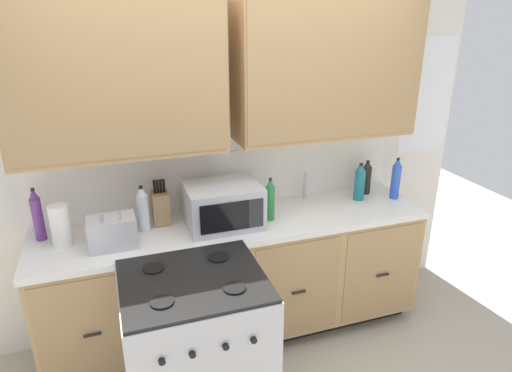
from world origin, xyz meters
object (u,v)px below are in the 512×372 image
at_px(paper_towel_roll, 61,225).
at_px(bottle_teal, 360,182).
at_px(bottle_dark, 367,177).
at_px(bottle_green, 270,200).
at_px(stove_range, 197,351).
at_px(knife_block, 161,207).
at_px(toaster, 112,232).
at_px(microwave, 223,205).
at_px(bottle_clear, 143,209).
at_px(bottle_violet, 37,215).
at_px(bottle_blue, 396,179).

height_order(paper_towel_roll, bottle_teal, bottle_teal).
height_order(bottle_dark, bottle_green, bottle_green).
height_order(stove_range, knife_block, knife_block).
relative_size(toaster, bottle_teal, 0.99).
xyz_separation_m(toaster, bottle_dark, (1.89, 0.25, 0.03)).
bearing_deg(stove_range, paper_towel_roll, 135.07).
distance_m(toaster, bottle_dark, 1.91).
relative_size(microwave, bottle_clear, 1.57).
bearing_deg(stove_range, microwave, 61.35).
bearing_deg(paper_towel_roll, microwave, -2.90).
height_order(knife_block, bottle_clear, knife_block).
height_order(microwave, bottle_green, bottle_green).
bearing_deg(bottle_green, toaster, -177.29).
relative_size(stove_range, bottle_violet, 2.80).
bearing_deg(bottle_dark, microwave, -171.12).
relative_size(microwave, bottle_blue, 1.52).
xyz_separation_m(microwave, bottle_dark, (1.19, 0.19, -0.01)).
height_order(microwave, knife_block, knife_block).
bearing_deg(bottle_green, bottle_teal, 8.35).
height_order(knife_block, bottle_dark, knife_block).
distance_m(bottle_dark, bottle_blue, 0.22).
bearing_deg(bottle_green, bottle_blue, 2.71).
relative_size(stove_range, paper_towel_roll, 3.65).
height_order(bottle_dark, bottle_violet, bottle_violet).
bearing_deg(stove_range, bottle_clear, 103.85).
xyz_separation_m(microwave, bottle_clear, (-0.50, 0.09, 0.01)).
xyz_separation_m(bottle_dark, bottle_violet, (-2.31, -0.01, 0.04)).
height_order(paper_towel_roll, bottle_blue, bottle_blue).
xyz_separation_m(bottle_green, bottle_clear, (-0.82, 0.11, 0.00)).
relative_size(paper_towel_roll, bottle_green, 0.87).
bearing_deg(microwave, paper_towel_roll, 177.10).
bearing_deg(toaster, bottle_dark, 7.62).
bearing_deg(microwave, knife_block, 156.70).
xyz_separation_m(knife_block, bottle_violet, (-0.74, 0.01, 0.05)).
bearing_deg(bottle_teal, bottle_clear, -179.98).
relative_size(microwave, paper_towel_roll, 1.85).
xyz_separation_m(bottle_teal, bottle_blue, (0.27, -0.06, 0.02)).
bearing_deg(knife_block, paper_towel_roll, -169.28).
bearing_deg(bottle_dark, bottle_clear, -176.79).
distance_m(knife_block, bottle_clear, 0.15).
bearing_deg(stove_range, bottle_blue, 20.83).
xyz_separation_m(bottle_dark, bottle_green, (-0.87, -0.20, 0.02)).
bearing_deg(bottle_violet, knife_block, -0.48).
distance_m(microwave, bottle_violet, 1.13).
bearing_deg(stove_range, bottle_violet, 135.45).
height_order(stove_range, bottle_clear, bottle_clear).
bearing_deg(bottle_dark, paper_towel_roll, -176.44).
xyz_separation_m(stove_range, bottle_teal, (1.40, 0.70, 0.58)).
relative_size(knife_block, bottle_violet, 0.91).
height_order(stove_range, paper_towel_roll, paper_towel_roll).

